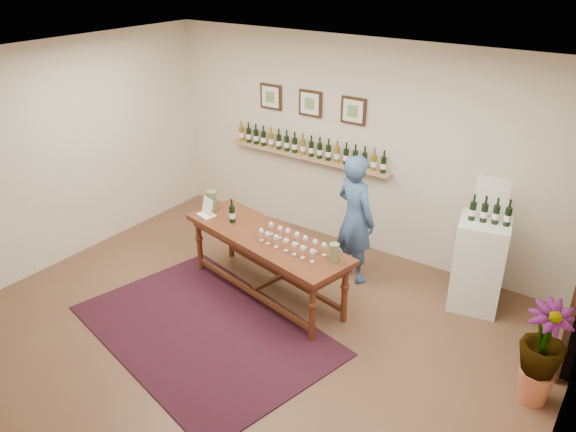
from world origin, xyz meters
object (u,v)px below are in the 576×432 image
Objects in this scene: display_pedestal at (479,264)px; person at (355,219)px; tasting_table at (266,245)px; potted_plant at (542,354)px.

person is (-1.45, -0.26, 0.27)m from display_pedestal.
potted_plant is (3.04, -0.02, -0.14)m from tasting_table.
tasting_table is at bearing 179.65° from potted_plant.
display_pedestal is 1.20× the size of potted_plant.
display_pedestal is at bearing -149.71° from person.
tasting_table is 1.42× the size of person.
display_pedestal reaches higher than tasting_table.
potted_plant is at bearing 178.67° from person.
person reaches higher than display_pedestal.
potted_plant reaches higher than tasting_table.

